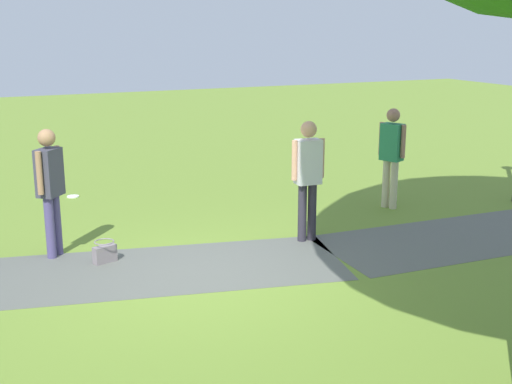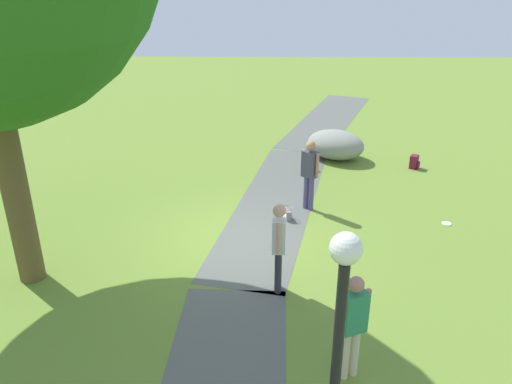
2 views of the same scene
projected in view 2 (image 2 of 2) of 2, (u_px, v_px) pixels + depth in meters
The scene contains 13 objects.
ground_plane at pixel (237, 238), 11.69m from camera, with size 48.00×48.00×0.00m, color olive.
footpath_segment_mid at pixel (276, 202), 13.42m from camera, with size 8.21×3.45×0.01m.
footpath_segment_far at pixel (328, 119), 20.38m from camera, with size 8.16×4.48×0.01m.
lamp_post at pixel (336, 373), 4.73m from camera, with size 0.28×0.28×3.76m.
lawn_boulder at pixel (336, 145), 16.24m from camera, with size 2.10×2.26×0.90m.
woman_with_handbag at pixel (310, 170), 12.67m from camera, with size 0.42×0.43×1.80m.
man_near_boulder at pixel (353, 320), 7.42m from camera, with size 0.36×0.49×1.76m.
passerby_on_path at pixel (279, 242), 9.44m from camera, with size 0.52×0.26×1.80m.
handbag_on_grass at pixel (287, 214), 12.52m from camera, with size 0.35×0.35×0.31m.
backpack_by_boulder at pixel (307, 164), 15.45m from camera, with size 0.35×0.35×0.40m.
spare_backpack_on_lawn at pixel (414, 162), 15.57m from camera, with size 0.34×0.35×0.40m.
frisbee_on_grass at pixel (447, 224), 12.33m from camera, with size 0.22×0.22×0.02m.
delivery_van at pixel (6, 47), 29.02m from camera, with size 5.17×2.57×2.30m.
Camera 2 is at (-10.22, -0.62, 5.76)m, focal length 36.31 mm.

